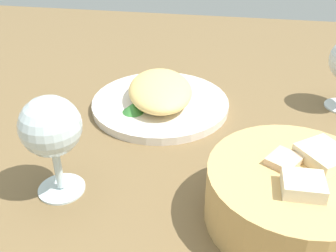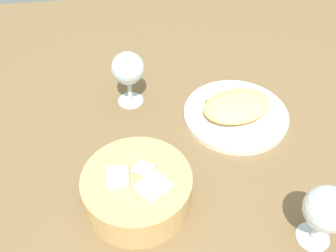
% 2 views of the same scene
% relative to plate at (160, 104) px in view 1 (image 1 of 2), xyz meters
% --- Properties ---
extents(ground_plane, '(1.40, 1.40, 0.02)m').
position_rel_plate_xyz_m(ground_plane, '(0.14, 0.06, -0.02)').
color(ground_plane, brown).
extents(plate, '(0.24, 0.24, 0.01)m').
position_rel_plate_xyz_m(plate, '(0.00, 0.00, 0.00)').
color(plate, silver).
rests_on(plate, ground_plane).
extents(omelette, '(0.18, 0.14, 0.04)m').
position_rel_plate_xyz_m(omelette, '(0.00, 0.00, 0.03)').
color(omelette, '#EEC774').
rests_on(omelette, plate).
extents(lettuce_garnish, '(0.04, 0.04, 0.02)m').
position_rel_plate_xyz_m(lettuce_garnish, '(0.05, -0.04, 0.02)').
color(lettuce_garnish, '#388036').
rests_on(lettuce_garnish, plate).
extents(bread_basket, '(0.20, 0.20, 0.09)m').
position_rel_plate_xyz_m(bread_basket, '(0.24, 0.20, 0.03)').
color(bread_basket, tan).
rests_on(bread_basket, ground_plane).
extents(wine_glass_near, '(0.08, 0.08, 0.14)m').
position_rel_plate_xyz_m(wine_glass_near, '(0.24, -0.09, 0.09)').
color(wine_glass_near, silver).
rests_on(wine_glass_near, ground_plane).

